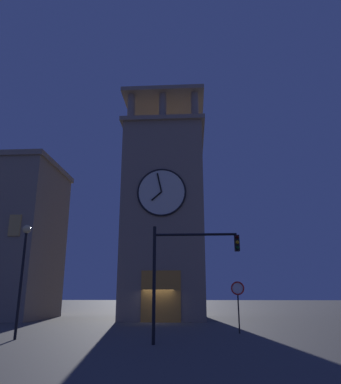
{
  "coord_description": "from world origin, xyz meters",
  "views": [
    {
      "loc": [
        -2.81,
        30.07,
        2.19
      ],
      "look_at": [
        -0.72,
        -4.25,
        11.89
      ],
      "focal_mm": 33.74,
      "sensor_mm": 36.0,
      "label": 1
    }
  ],
  "objects_px": {
    "street_lamp": "(23,259)",
    "traffic_signal_near": "(184,262)",
    "clocktower": "(165,217)",
    "no_horn_sign": "(238,292)"
  },
  "relations": [
    {
      "from": "clocktower",
      "to": "traffic_signal_near",
      "type": "bearing_deg",
      "value": 97.19
    },
    {
      "from": "clocktower",
      "to": "no_horn_sign",
      "type": "bearing_deg",
      "value": 112.85
    },
    {
      "from": "traffic_signal_near",
      "to": "street_lamp",
      "type": "distance_m",
      "value": 8.52
    },
    {
      "from": "street_lamp",
      "to": "no_horn_sign",
      "type": "distance_m",
      "value": 12.04
    },
    {
      "from": "street_lamp",
      "to": "no_horn_sign",
      "type": "relative_size",
      "value": 1.99
    },
    {
      "from": "clocktower",
      "to": "traffic_signal_near",
      "type": "distance_m",
      "value": 18.26
    },
    {
      "from": "clocktower",
      "to": "street_lamp",
      "type": "height_order",
      "value": "clocktower"
    },
    {
      "from": "street_lamp",
      "to": "traffic_signal_near",
      "type": "bearing_deg",
      "value": 170.31
    },
    {
      "from": "clocktower",
      "to": "traffic_signal_near",
      "type": "relative_size",
      "value": 4.43
    },
    {
      "from": "clocktower",
      "to": "street_lamp",
      "type": "distance_m",
      "value": 17.79
    }
  ]
}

